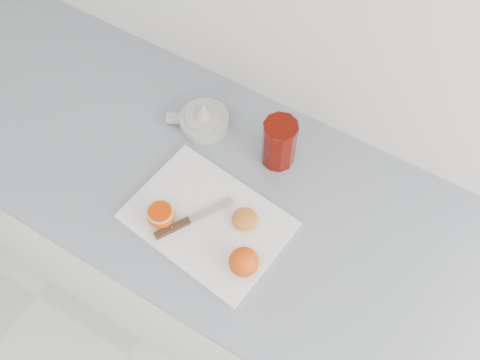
# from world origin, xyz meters

# --- Properties ---
(counter) EXTENTS (2.32, 0.64, 0.89)m
(counter) POSITION_xyz_m (0.24, 1.70, 0.45)
(counter) COLOR white
(counter) RESTS_ON ground
(cutting_board) EXTENTS (0.38, 0.29, 0.01)m
(cutting_board) POSITION_xyz_m (0.23, 1.60, 0.90)
(cutting_board) COLOR white
(cutting_board) RESTS_ON counter
(whole_orange) EXTENTS (0.07, 0.07, 0.07)m
(whole_orange) POSITION_xyz_m (0.36, 1.54, 0.94)
(whole_orange) COLOR #ED5500
(whole_orange) RESTS_ON cutting_board
(half_orange) EXTENTS (0.06, 0.06, 0.04)m
(half_orange) POSITION_xyz_m (0.14, 1.55, 0.92)
(half_orange) COLOR #ED5500
(half_orange) RESTS_ON cutting_board
(squeezed_shell) EXTENTS (0.06, 0.06, 0.03)m
(squeezed_shell) POSITION_xyz_m (0.30, 1.64, 0.92)
(squeezed_shell) COLOR orange
(squeezed_shell) RESTS_ON cutting_board
(paring_knife) EXTENTS (0.12, 0.18, 0.01)m
(paring_knife) POSITION_xyz_m (0.18, 1.55, 0.91)
(paring_knife) COLOR #492C1C
(paring_knife) RESTS_ON cutting_board
(citrus_juicer) EXTENTS (0.16, 0.13, 0.09)m
(citrus_juicer) POSITION_xyz_m (0.07, 1.83, 0.91)
(citrus_juicer) COLOR silver
(citrus_juicer) RESTS_ON counter
(red_tumbler) EXTENTS (0.09, 0.09, 0.14)m
(red_tumbler) POSITION_xyz_m (0.28, 1.84, 0.95)
(red_tumbler) COLOR #5A0700
(red_tumbler) RESTS_ON counter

